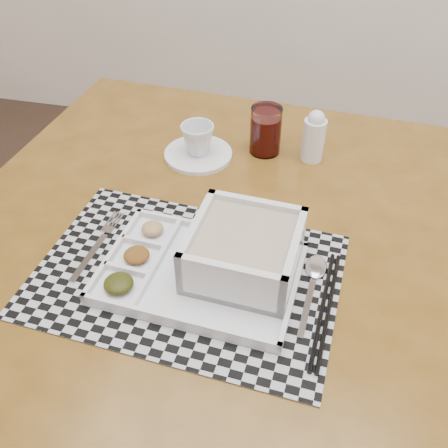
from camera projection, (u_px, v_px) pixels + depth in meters
The scene contains 10 objects.
dining_table at pixel (218, 255), 0.98m from camera, with size 1.07×1.07×0.75m.
placemat at pixel (187, 275), 0.83m from camera, with size 0.50×0.34×0.00m, color #9C9CA3.
serving_tray at pixel (230, 258), 0.81m from camera, with size 0.33×0.24×0.09m.
fork at pixel (98, 243), 0.89m from camera, with size 0.03×0.19×0.00m.
spoon at pixel (315, 273), 0.83m from camera, with size 0.04×0.18×0.01m.
chopsticks at pixel (325, 308), 0.78m from camera, with size 0.03×0.24×0.01m.
saucer at pixel (198, 154), 1.10m from camera, with size 0.15×0.15×0.01m, color silver.
cup at pixel (198, 139), 1.07m from camera, with size 0.07×0.07×0.07m, color silver.
juice_glass at pixel (266, 132), 1.09m from camera, with size 0.07×0.07×0.11m.
creamer_bottle at pixel (314, 136), 1.06m from camera, with size 0.05×0.05×0.12m.
Camera 1 is at (-0.29, 0.22, 1.37)m, focal length 40.00 mm.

